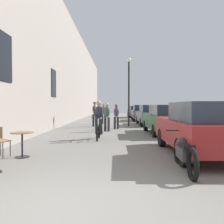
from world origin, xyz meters
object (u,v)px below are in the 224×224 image
(parked_motorcycle, at_px, (184,153))
(parked_car_second, at_px, (166,119))
(parked_car_nearest, at_px, (201,128))
(cyclist_on_bicycle, at_px, (99,121))
(street_lamp, at_px, (129,83))
(parked_car_fifth, at_px, (135,112))
(pedestrian_near, at_px, (107,115))
(parked_car_third, at_px, (150,115))
(cafe_table_mid, at_px, (22,139))
(pedestrian_mid, at_px, (116,115))
(pedestrian_furthest, at_px, (104,112))
(pedestrian_far, at_px, (95,112))
(cafe_chair_mid_toward_street, at_px, (0,140))
(parked_car_fourth, at_px, (141,113))

(parked_motorcycle, bearing_deg, parked_car_second, 81.71)
(parked_car_nearest, relative_size, parked_motorcycle, 2.08)
(cyclist_on_bicycle, height_order, street_lamp, street_lamp)
(parked_car_fifth, xyz_separation_m, parked_motorcycle, (-0.89, -24.22, -0.34))
(street_lamp, relative_size, parked_car_second, 1.14)
(street_lamp, height_order, parked_car_fifth, street_lamp)
(pedestrian_near, xyz_separation_m, parked_car_third, (3.14, 4.49, -0.13))
(cafe_table_mid, xyz_separation_m, pedestrian_mid, (2.74, 8.52, 0.37))
(cafe_table_mid, xyz_separation_m, street_lamp, (3.64, 10.53, 2.59))
(pedestrian_mid, xyz_separation_m, pedestrian_furthest, (-1.01, 4.15, 0.03))
(pedestrian_furthest, bearing_deg, parked_car_third, -17.75)
(parked_car_fifth, distance_m, parked_motorcycle, 24.24)
(pedestrian_furthest, height_order, parked_car_second, pedestrian_furthest)
(pedestrian_mid, bearing_deg, pedestrian_far, 129.81)
(pedestrian_far, distance_m, parked_car_fifth, 13.14)
(cafe_chair_mid_toward_street, height_order, parked_car_second, parked_car_second)
(cafe_table_mid, bearing_deg, cyclist_on_bicycle, 63.25)
(cyclist_on_bicycle, relative_size, pedestrian_mid, 1.11)
(street_lamp, height_order, parked_car_fourth, street_lamp)
(parked_car_second, height_order, parked_motorcycle, parked_car_second)
(parked_car_second, distance_m, parked_car_fifth, 17.13)
(pedestrian_near, distance_m, pedestrian_furthest, 5.65)
(cyclist_on_bicycle, relative_size, parked_car_fourth, 0.40)
(cafe_table_mid, bearing_deg, parked_car_second, 47.43)
(parked_car_fourth, relative_size, parked_motorcycle, 2.03)
(pedestrian_far, relative_size, parked_car_second, 0.41)
(pedestrian_near, height_order, pedestrian_mid, pedestrian_near)
(cafe_chair_mid_toward_street, distance_m, pedestrian_near, 7.65)
(pedestrian_mid, xyz_separation_m, parked_car_second, (2.55, -2.76, -0.10))
(cafe_chair_mid_toward_street, height_order, pedestrian_furthest, pedestrian_furthest)
(pedestrian_far, xyz_separation_m, parked_car_fourth, (4.02, 6.44, -0.20))
(parked_car_fourth, relative_size, parked_car_fifth, 1.06)
(cafe_chair_mid_toward_street, distance_m, pedestrian_mid, 9.23)
(cafe_chair_mid_toward_street, relative_size, parked_car_fourth, 0.20)
(cyclist_on_bicycle, relative_size, parked_car_third, 0.41)
(street_lamp, height_order, parked_motorcycle, street_lamp)
(parked_car_second, xyz_separation_m, parked_car_third, (0.03, 5.76, 0.01))
(cafe_table_mid, distance_m, parked_motorcycle, 4.46)
(parked_car_nearest, height_order, parked_car_fifth, parked_car_nearest)
(pedestrian_near, bearing_deg, cafe_chair_mid_toward_street, -111.49)
(pedestrian_furthest, xyz_separation_m, parked_motorcycle, (2.53, -14.00, -0.52))
(cafe_table_mid, bearing_deg, pedestrian_far, 83.40)
(parked_car_fourth, xyz_separation_m, parked_motorcycle, (-0.96, -18.13, -0.39))
(pedestrian_mid, height_order, parked_car_fifth, pedestrian_mid)
(cafe_table_mid, height_order, parked_car_fifth, parked_car_fifth)
(pedestrian_far, bearing_deg, pedestrian_furthest, 77.02)
(cafe_chair_mid_toward_street, bearing_deg, cafe_table_mid, 6.94)
(pedestrian_furthest, xyz_separation_m, parked_car_third, (3.59, -1.15, -0.13))
(street_lamp, distance_m, parked_car_nearest, 10.58)
(street_lamp, distance_m, parked_car_fifth, 12.67)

